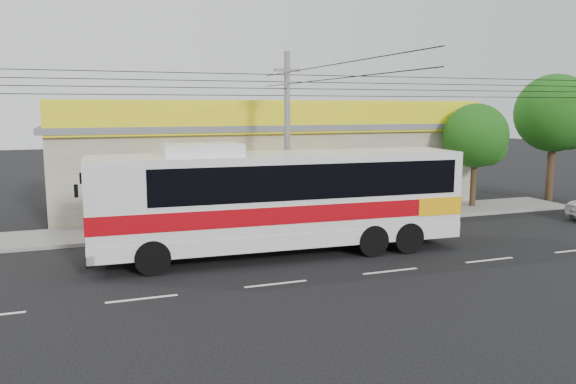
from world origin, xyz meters
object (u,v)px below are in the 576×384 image
object	(u,v)px
motorbike_dark	(178,217)
tree_near	(478,138)
motorbike_red	(115,227)
utility_pole	(287,84)
coach_bus	(286,195)
tree_far	(557,116)

from	to	relation	value
motorbike_dark	tree_near	size ratio (longest dim) A/B	0.30
motorbike_red	utility_pole	xyz separation A→B (m)	(7.16, -0.44, 5.67)
motorbike_red	tree_near	bearing A→B (deg)	-113.12
coach_bus	tree_near	bearing A→B (deg)	25.42
motorbike_dark	tree_far	distance (m)	21.81
tree_far	utility_pole	bearing A→B (deg)	-172.35
utility_pole	tree_far	xyz separation A→B (m)	(16.93, 2.27, -1.45)
tree_near	tree_far	xyz separation A→B (m)	(5.62, 0.38, 1.11)
motorbike_red	motorbike_dark	world-z (taller)	motorbike_red
coach_bus	motorbike_red	size ratio (longest dim) A/B	7.04
coach_bus	utility_pole	xyz separation A→B (m)	(1.29, 3.47, 4.12)
motorbike_red	tree_far	bearing A→B (deg)	-113.27
motorbike_dark	utility_pole	size ratio (longest dim) A/B	0.05
motorbike_red	tree_near	size ratio (longest dim) A/B	0.34
coach_bus	tree_near	world-z (taller)	tree_near
tree_far	motorbike_dark	bearing A→B (deg)	-178.35
tree_near	motorbike_dark	bearing A→B (deg)	-179.14
motorbike_dark	tree_near	bearing A→B (deg)	-91.69
coach_bus	motorbike_red	distance (m)	7.22
motorbike_dark	tree_near	distance (m)	16.08
utility_pole	tree_far	size ratio (longest dim) A/B	4.71
coach_bus	motorbike_dark	distance (m)	6.23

